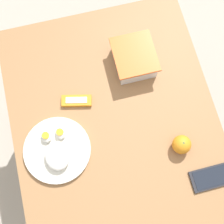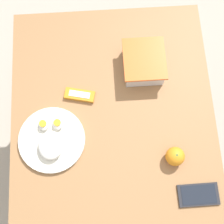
{
  "view_description": "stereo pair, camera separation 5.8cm",
  "coord_description": "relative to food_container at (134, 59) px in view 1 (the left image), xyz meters",
  "views": [
    {
      "loc": [
        0.3,
        -0.08,
        1.95
      ],
      "look_at": [
        -0.02,
        -0.0,
        0.8
      ],
      "focal_mm": 50.0,
      "sensor_mm": 36.0,
      "label": 1
    },
    {
      "loc": [
        0.31,
        -0.02,
        1.95
      ],
      "look_at": [
        -0.02,
        -0.0,
        0.8
      ],
      "focal_mm": 50.0,
      "sensor_mm": 36.0,
      "label": 2
    }
  ],
  "objects": [
    {
      "name": "table",
      "position": [
        0.21,
        -0.13,
        -0.14
      ],
      "size": [
        0.98,
        0.8,
        0.77
      ],
      "color": "#996B42",
      "rests_on": "ground_plane"
    },
    {
      "name": "ground_plane",
      "position": [
        0.21,
        -0.13,
        -0.8
      ],
      "size": [
        10.0,
        10.0,
        0.0
      ],
      "primitive_type": "plane",
      "color": "#B2A899"
    },
    {
      "name": "orange_fruit",
      "position": [
        0.38,
        0.08,
        -0.0
      ],
      "size": [
        0.07,
        0.07,
        0.07
      ],
      "color": "orange",
      "rests_on": "table"
    },
    {
      "name": "rice_plate",
      "position": [
        0.28,
        -0.37,
        -0.02
      ],
      "size": [
        0.26,
        0.26,
        0.06
      ],
      "color": "silver",
      "rests_on": "table"
    },
    {
      "name": "cell_phone",
      "position": [
        0.52,
        0.16,
        -0.03
      ],
      "size": [
        0.08,
        0.15,
        0.01
      ],
      "color": "#232328",
      "rests_on": "table"
    },
    {
      "name": "food_container",
      "position": [
        0.0,
        0.0,
        0.0
      ],
      "size": [
        0.18,
        0.17,
        0.08
      ],
      "color": "white",
      "rests_on": "table"
    },
    {
      "name": "candy_bar",
      "position": [
        0.11,
        -0.26,
        -0.03
      ],
      "size": [
        0.07,
        0.13,
        0.02
      ],
      "color": "orange",
      "rests_on": "table"
    }
  ]
}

